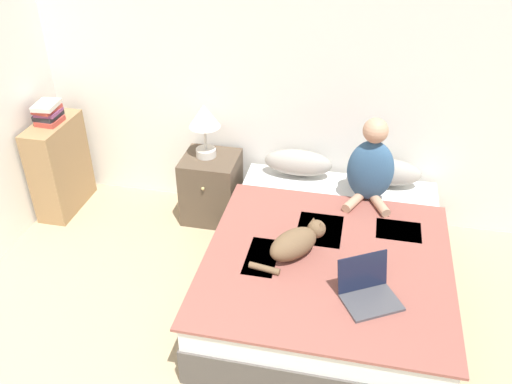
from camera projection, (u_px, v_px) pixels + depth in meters
wall_back at (298, 71)px, 4.23m from camera, size 5.30×0.05×2.55m
bed at (328, 268)px, 3.85m from camera, size 1.61×1.99×0.46m
pillow_near at (298, 163)px, 4.44m from camera, size 0.56×0.22×0.21m
pillow_far at (386, 172)px, 4.31m from camera, size 0.56×0.22×0.21m
person_sitting at (371, 166)px, 4.02m from camera, size 0.36×0.34×0.67m
cat_tabby at (296, 242)px, 3.56m from camera, size 0.45×0.45×0.20m
laptop_open at (368, 291)px, 3.23m from camera, size 0.43×0.41×0.25m
nightstand at (211, 187)px, 4.64m from camera, size 0.46×0.46×0.58m
table_lamp at (204, 121)px, 4.34m from camera, size 0.26×0.26×0.46m
bookshelf at (60, 166)px, 4.70m from camera, size 0.26×0.60×0.83m
book_stack_top at (48, 113)px, 4.42m from camera, size 0.20×0.25×0.18m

